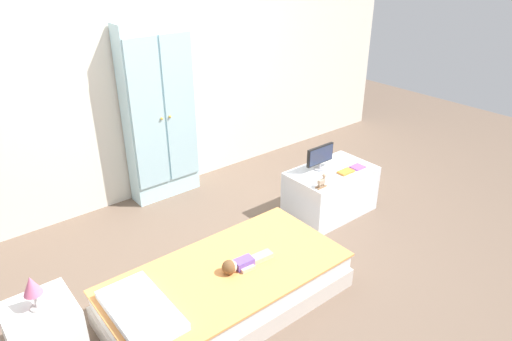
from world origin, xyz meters
The scene contains 13 objects.
ground_plane centered at (0.00, 0.00, -0.01)m, with size 10.00×10.00×0.02m, color brown.
back_wall centered at (0.00, 1.57, 1.35)m, with size 6.40×0.05×2.70m, color silver.
bed centered at (-0.40, -0.24, 0.14)m, with size 1.64×0.83×0.28m.
pillow centered at (-1.02, -0.24, 0.31)m, with size 0.32×0.59×0.05m, color silver.
doll centered at (-0.33, -0.27, 0.32)m, with size 0.39×0.14×0.10m.
nightstand centered at (-1.51, 0.00, 0.22)m, with size 0.37×0.37×0.44m, color white.
table_lamp centered at (-1.51, 0.00, 0.58)m, with size 0.10×0.10×0.22m.
wardrobe centered at (0.04, 1.42, 0.84)m, with size 0.65×0.24×1.66m.
tv_stand centered at (1.04, 0.16, 0.22)m, with size 0.78×0.49×0.43m, color silver.
tv_monitor centered at (0.97, 0.25, 0.56)m, with size 0.30×0.10×0.22m.
rocking_horse_toy centered at (0.74, 0.00, 0.49)m, with size 0.10×0.04×0.12m.
book_orange centered at (1.10, 0.05, 0.44)m, with size 0.15×0.09×0.02m, color orange.
book_purple centered at (1.26, 0.05, 0.44)m, with size 0.12×0.10×0.01m, color #8E51B2.
Camera 1 is at (-1.78, -2.26, 2.24)m, focal length 32.16 mm.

